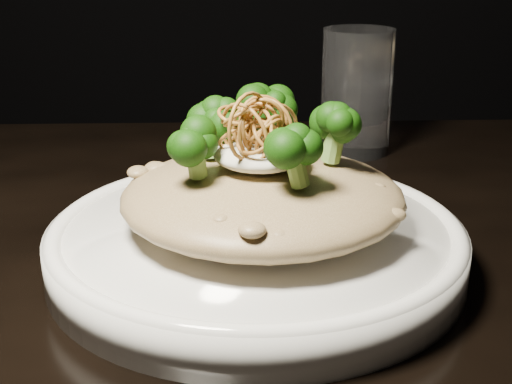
{
  "coord_description": "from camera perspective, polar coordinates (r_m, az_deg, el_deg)",
  "views": [
    {
      "loc": [
        -0.1,
        -0.44,
        0.97
      ],
      "look_at": [
        -0.08,
        0.01,
        0.81
      ],
      "focal_mm": 50.0,
      "sensor_mm": 36.0,
      "label": 1
    }
  ],
  "objects": [
    {
      "name": "table",
      "position": [
        0.55,
        8.8,
        -13.82
      ],
      "size": [
        1.1,
        0.8,
        0.75
      ],
      "color": "black",
      "rests_on": "ground"
    },
    {
      "name": "plate",
      "position": [
        0.5,
        -0.0,
        -4.33
      ],
      "size": [
        0.29,
        0.29,
        0.03
      ],
      "primitive_type": "cylinder",
      "color": "white",
      "rests_on": "table"
    },
    {
      "name": "risotto",
      "position": [
        0.49,
        0.54,
        -0.35
      ],
      "size": [
        0.19,
        0.19,
        0.04
      ],
      "primitive_type": "ellipsoid",
      "color": "brown",
      "rests_on": "plate"
    },
    {
      "name": "broccoli",
      "position": [
        0.48,
        0.41,
        4.63
      ],
      "size": [
        0.12,
        0.12,
        0.04
      ],
      "primitive_type": null,
      "color": "black",
      "rests_on": "risotto"
    },
    {
      "name": "cheese",
      "position": [
        0.48,
        0.38,
        3.05
      ],
      "size": [
        0.06,
        0.06,
        0.02
      ],
      "primitive_type": "ellipsoid",
      "color": "silver",
      "rests_on": "risotto"
    },
    {
      "name": "shallots",
      "position": [
        0.46,
        -0.09,
        5.98
      ],
      "size": [
        0.06,
        0.06,
        0.04
      ],
      "primitive_type": null,
      "color": "brown",
      "rests_on": "cheese"
    },
    {
      "name": "drinking_glass",
      "position": [
        0.75,
        8.05,
        7.94
      ],
      "size": [
        0.08,
        0.08,
        0.13
      ],
      "primitive_type": "cylinder",
      "rotation": [
        0.0,
        0.0,
        -0.07
      ],
      "color": "white",
      "rests_on": "table"
    }
  ]
}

